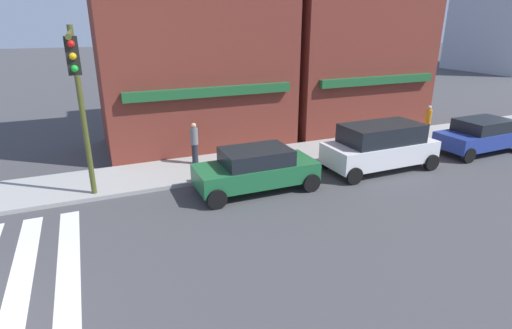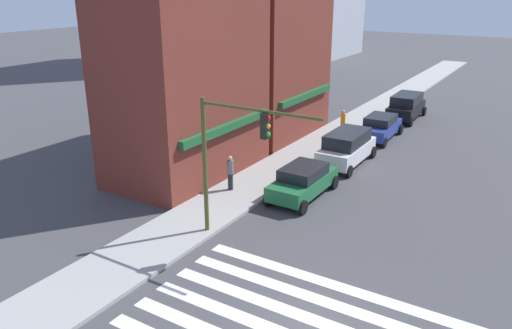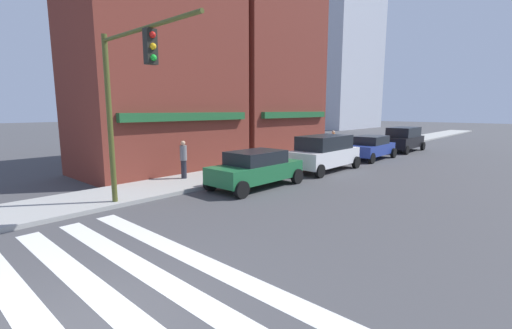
% 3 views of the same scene
% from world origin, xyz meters
% --- Properties ---
extents(ground_plane, '(200.00, 200.00, 0.00)m').
position_xyz_m(ground_plane, '(0.00, 0.00, 0.00)').
color(ground_plane, '#424244').
extents(crosswalk_stripes, '(5.84, 10.80, 0.01)m').
position_xyz_m(crosswalk_stripes, '(0.00, 0.00, 0.00)').
color(crosswalk_stripes, silver).
rests_on(crosswalk_stripes, ground_plane).
extents(storefront_row, '(17.39, 5.30, 15.71)m').
position_xyz_m(storefront_row, '(13.54, 11.50, 7.03)').
color(storefront_row, maroon).
rests_on(storefront_row, ground_plane).
extents(tower_distant, '(16.27, 10.68, 42.18)m').
position_xyz_m(tower_distant, '(55.72, 27.34, 21.09)').
color(tower_distant, '#B2B7C1').
rests_on(tower_distant, ground_plane).
extents(traffic_signal, '(0.32, 5.15, 5.78)m').
position_xyz_m(traffic_signal, '(3.46, 5.15, 4.00)').
color(traffic_signal, '#474C1E').
rests_on(traffic_signal, ground_plane).
extents(sedan_green, '(4.41, 2.02, 1.59)m').
position_xyz_m(sedan_green, '(8.95, 4.70, 0.84)').
color(sedan_green, '#1E6638').
rests_on(sedan_green, ground_plane).
extents(suv_white, '(4.71, 2.12, 1.94)m').
position_xyz_m(suv_white, '(14.54, 4.70, 1.03)').
color(suv_white, white).
rests_on(suv_white, ground_plane).
extents(sedan_blue, '(4.45, 2.02, 1.59)m').
position_xyz_m(sedan_blue, '(20.49, 4.70, 0.84)').
color(sedan_blue, navy).
rests_on(sedan_blue, ground_plane).
extents(suv_black, '(4.75, 2.12, 1.94)m').
position_xyz_m(suv_black, '(26.62, 4.70, 1.03)').
color(suv_black, black).
rests_on(suv_black, ground_plane).
extents(pedestrian_orange_vest, '(0.32, 0.32, 1.77)m').
position_xyz_m(pedestrian_orange_vest, '(19.31, 6.91, 1.07)').
color(pedestrian_orange_vest, '#23232D').
rests_on(pedestrian_orange_vest, sidewalk_left).
extents(pedestrian_grey_coat, '(0.32, 0.32, 1.77)m').
position_xyz_m(pedestrian_grey_coat, '(7.56, 8.02, 1.07)').
color(pedestrian_grey_coat, '#23232D').
rests_on(pedestrian_grey_coat, sidewalk_left).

